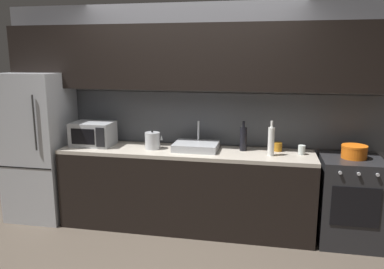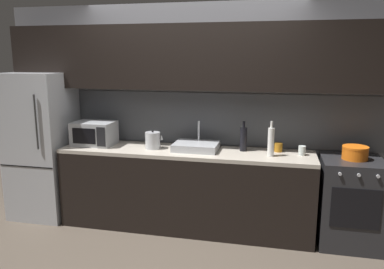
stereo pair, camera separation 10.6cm
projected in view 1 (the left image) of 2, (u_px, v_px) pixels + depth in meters
ground_plane at (165, 268)px, 3.48m from camera, size 10.00×10.00×0.00m
back_wall at (191, 89)px, 4.32m from camera, size 4.52×0.44×2.50m
counter_run at (185, 189)px, 4.26m from camera, size 2.78×0.60×0.90m
refrigerator at (40, 146)px, 4.51m from camera, size 0.68×0.69×1.73m
oven_range at (349, 200)px, 3.92m from camera, size 0.60×0.62×0.90m
microwave at (93, 134)px, 4.37m from camera, size 0.46×0.35×0.27m
sink_basin at (196, 146)px, 4.17m from camera, size 0.48×0.38×0.30m
kettle at (153, 141)px, 4.21m from camera, size 0.20×0.17×0.21m
wine_bottle_white at (271, 141)px, 3.90m from camera, size 0.07×0.07×0.37m
wine_bottle_dark at (243, 139)px, 4.12m from camera, size 0.08×0.08×0.33m
mug_clear at (302, 150)px, 3.97m from camera, size 0.07×0.07×0.10m
mug_amber at (278, 147)px, 4.11m from camera, size 0.09×0.09×0.10m
cooking_pot at (354, 152)px, 3.82m from camera, size 0.25×0.25×0.13m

